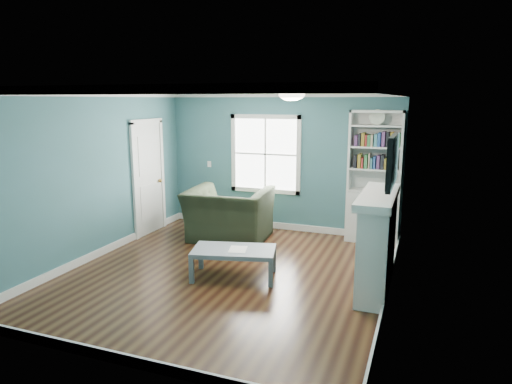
% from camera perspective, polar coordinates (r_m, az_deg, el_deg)
% --- Properties ---
extents(floor, '(5.00, 5.00, 0.00)m').
position_cam_1_polar(floor, '(6.75, -3.57, -10.08)').
color(floor, black).
rests_on(floor, ground).
extents(room_walls, '(5.00, 5.00, 5.00)m').
position_cam_1_polar(room_walls, '(6.34, -3.74, 3.33)').
color(room_walls, '#376769').
rests_on(room_walls, ground).
extents(trim, '(4.50, 5.00, 2.60)m').
position_cam_1_polar(trim, '(6.40, -3.70, 0.27)').
color(trim, white).
rests_on(trim, ground).
extents(window, '(1.40, 0.06, 1.50)m').
position_cam_1_polar(window, '(8.75, 1.19, 4.75)').
color(window, white).
rests_on(window, room_walls).
extents(bookshelf, '(0.90, 0.35, 2.31)m').
position_cam_1_polar(bookshelf, '(8.21, 14.50, 0.20)').
color(bookshelf, silver).
rests_on(bookshelf, ground).
extents(fireplace, '(0.44, 1.58, 1.30)m').
position_cam_1_polar(fireplace, '(6.22, 15.04, -6.16)').
color(fireplace, black).
rests_on(fireplace, ground).
extents(tv, '(0.06, 1.10, 0.65)m').
position_cam_1_polar(tv, '(5.97, 16.73, 3.76)').
color(tv, black).
rests_on(tv, fireplace).
extents(door, '(0.12, 0.98, 2.17)m').
position_cam_1_polar(door, '(8.70, -13.29, 1.90)').
color(door, silver).
rests_on(door, ground).
extents(ceiling_fixture, '(0.38, 0.38, 0.15)m').
position_cam_1_polar(ceiling_fixture, '(6.05, 4.50, 12.12)').
color(ceiling_fixture, white).
rests_on(ceiling_fixture, room_walls).
extents(light_switch, '(0.08, 0.01, 0.12)m').
position_cam_1_polar(light_switch, '(9.25, -5.85, 3.50)').
color(light_switch, white).
rests_on(light_switch, room_walls).
extents(recliner, '(1.47, 1.02, 1.23)m').
position_cam_1_polar(recliner, '(8.14, -3.43, -1.75)').
color(recliner, '#222E1C').
rests_on(recliner, ground).
extents(coffee_table, '(1.27, 0.89, 0.42)m').
position_cam_1_polar(coffee_table, '(6.48, -2.78, -7.57)').
color(coffee_table, '#555F66').
rests_on(coffee_table, ground).
extents(paper_sheet, '(0.31, 0.35, 0.00)m').
position_cam_1_polar(paper_sheet, '(6.44, -2.28, -7.16)').
color(paper_sheet, white).
rests_on(paper_sheet, coffee_table).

